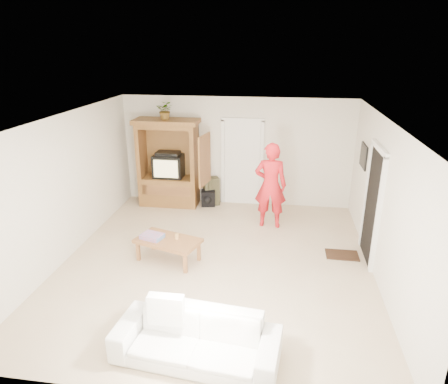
# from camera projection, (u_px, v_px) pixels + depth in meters

# --- Properties ---
(floor) EXTENTS (6.00, 6.00, 0.00)m
(floor) POSITION_uv_depth(u_px,v_px,m) (216.00, 262.00, 7.26)
(floor) COLOR tan
(floor) RESTS_ON ground
(ceiling) EXTENTS (6.00, 6.00, 0.00)m
(ceiling) POSITION_uv_depth(u_px,v_px,m) (215.00, 120.00, 6.35)
(ceiling) COLOR white
(ceiling) RESTS_ON floor
(wall_back) EXTENTS (5.50, 0.00, 5.50)m
(wall_back) POSITION_uv_depth(u_px,v_px,m) (236.00, 152.00, 9.59)
(wall_back) COLOR silver
(wall_back) RESTS_ON floor
(wall_front) EXTENTS (5.50, 0.00, 5.50)m
(wall_front) POSITION_uv_depth(u_px,v_px,m) (167.00, 300.00, 4.02)
(wall_front) COLOR silver
(wall_front) RESTS_ON floor
(wall_left) EXTENTS (0.00, 6.00, 6.00)m
(wall_left) POSITION_uv_depth(u_px,v_px,m) (65.00, 188.00, 7.18)
(wall_left) COLOR silver
(wall_left) RESTS_ON floor
(wall_right) EXTENTS (0.00, 6.00, 6.00)m
(wall_right) POSITION_uv_depth(u_px,v_px,m) (384.00, 205.00, 6.43)
(wall_right) COLOR silver
(wall_right) RESTS_ON floor
(armoire) EXTENTS (1.82, 1.14, 2.10)m
(armoire) POSITION_uv_depth(u_px,v_px,m) (170.00, 169.00, 9.63)
(armoire) COLOR brown
(armoire) RESTS_ON floor
(door_back) EXTENTS (0.85, 0.05, 2.04)m
(door_back) POSITION_uv_depth(u_px,v_px,m) (242.00, 164.00, 9.64)
(door_back) COLOR white
(door_back) RESTS_ON floor
(doorway_right) EXTENTS (0.05, 0.90, 2.04)m
(doorway_right) POSITION_uv_depth(u_px,v_px,m) (372.00, 206.00, 7.09)
(doorway_right) COLOR black
(doorway_right) RESTS_ON floor
(framed_picture) EXTENTS (0.03, 0.60, 0.48)m
(framed_picture) POSITION_uv_depth(u_px,v_px,m) (364.00, 156.00, 8.09)
(framed_picture) COLOR black
(framed_picture) RESTS_ON wall_right
(doormat) EXTENTS (0.60, 0.40, 0.02)m
(doormat) POSITION_uv_depth(u_px,v_px,m) (342.00, 255.00, 7.49)
(doormat) COLOR #382316
(doormat) RESTS_ON floor
(plant) EXTENTS (0.38, 0.33, 0.42)m
(plant) POSITION_uv_depth(u_px,v_px,m) (165.00, 110.00, 9.11)
(plant) COLOR #4C7238
(plant) RESTS_ON armoire
(man) EXTENTS (0.69, 0.46, 1.86)m
(man) POSITION_uv_depth(u_px,v_px,m) (270.00, 185.00, 8.42)
(man) COLOR red
(man) RESTS_ON floor
(sofa) EXTENTS (2.13, 1.02, 0.60)m
(sofa) POSITION_uv_depth(u_px,v_px,m) (196.00, 339.00, 4.94)
(sofa) COLOR white
(sofa) RESTS_ON floor
(coffee_table) EXTENTS (1.28, 0.93, 0.43)m
(coffee_table) POSITION_uv_depth(u_px,v_px,m) (168.00, 242.00, 7.21)
(coffee_table) COLOR brown
(coffee_table) RESTS_ON floor
(towel) EXTENTS (0.45, 0.38, 0.08)m
(towel) POSITION_uv_depth(u_px,v_px,m) (152.00, 236.00, 7.21)
(towel) COLOR #E44C5E
(towel) RESTS_ON coffee_table
(candle) EXTENTS (0.08, 0.08, 0.10)m
(candle) POSITION_uv_depth(u_px,v_px,m) (177.00, 236.00, 7.20)
(candle) COLOR tan
(candle) RESTS_ON coffee_table
(backpack_black) EXTENTS (0.36, 0.25, 0.41)m
(backpack_black) POSITION_uv_depth(u_px,v_px,m) (208.00, 198.00, 9.70)
(backpack_black) COLOR black
(backpack_black) RESTS_ON floor
(backpack_olive) EXTENTS (0.44, 0.39, 0.69)m
(backpack_olive) POSITION_uv_depth(u_px,v_px,m) (211.00, 191.00, 9.78)
(backpack_olive) COLOR #47442B
(backpack_olive) RESTS_ON floor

